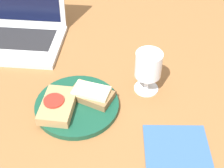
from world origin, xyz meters
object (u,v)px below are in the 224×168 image
Objects in this scene: laptop at (13,25)px; napkin at (177,150)px; sandwich_with_cheese at (91,94)px; wine_glass at (148,67)px; sandwich_with_tomato at (58,105)px; plate at (76,105)px.

laptop is 65.09cm from napkin.
laptop reaches higher than sandwich_with_cheese.
sandwich_with_tomato is at bearing -153.42° from wine_glass.
laptop reaches higher than sandwich_with_tomato.
napkin is (29.24, -8.70, -2.55)cm from sandwich_with_tomato.
wine_glass is (14.13, 6.22, 5.11)cm from sandwich_with_cheese.
sandwich_with_tomato reaches higher than plate.
wine_glass is at bearing 26.58° from sandwich_with_tomato.
sandwich_with_cheese is 0.38× the size of laptop.
plate is at bearing -154.47° from wine_glass.
napkin is at bearing -16.57° from sandwich_with_tomato.
laptop reaches higher than wine_glass.
wine_glass is at bearing 23.74° from sandwich_with_cheese.
wine_glass reaches higher than sandwich_with_tomato.
laptop is at bearing 154.68° from wine_glass.
sandwich_with_cheese is (3.85, 2.37, 2.08)cm from plate.
sandwich_with_cheese is 9.09cm from sandwich_with_tomato.
plate is 1.77× the size of sandwich_with_tomato.
sandwich_with_cheese is at bearing -42.34° from laptop.
sandwich_with_tomato is (-7.76, -4.74, -0.05)cm from sandwich_with_cheese.
napkin is at bearing -38.33° from laptop.
plate is 27.65cm from napkin.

